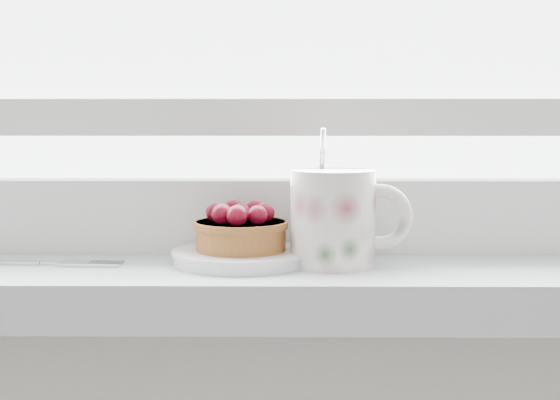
{
  "coord_description": "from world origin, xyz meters",
  "views": [
    {
      "loc": [
        0.05,
        1.21,
        1.07
      ],
      "look_at": [
        0.04,
        1.88,
        1.0
      ],
      "focal_mm": 50.0,
      "sensor_mm": 36.0,
      "label": 1
    }
  ],
  "objects_px": {
    "raspberry_tart": "(241,230)",
    "fork": "(25,262)",
    "saucer": "(241,257)",
    "floral_mug": "(336,216)"
  },
  "relations": [
    {
      "from": "floral_mug",
      "to": "saucer",
      "type": "bearing_deg",
      "value": 173.43
    },
    {
      "from": "saucer",
      "to": "fork",
      "type": "xyz_separation_m",
      "value": [
        -0.19,
        -0.01,
        -0.0
      ]
    },
    {
      "from": "raspberry_tart",
      "to": "fork",
      "type": "relative_size",
      "value": 0.48
    },
    {
      "from": "saucer",
      "to": "raspberry_tart",
      "type": "relative_size",
      "value": 1.48
    },
    {
      "from": "raspberry_tart",
      "to": "floral_mug",
      "type": "bearing_deg",
      "value": -6.58
    },
    {
      "from": "raspberry_tart",
      "to": "floral_mug",
      "type": "xyz_separation_m",
      "value": [
        0.08,
        -0.01,
        0.01
      ]
    },
    {
      "from": "floral_mug",
      "to": "fork",
      "type": "height_order",
      "value": "floral_mug"
    },
    {
      "from": "raspberry_tart",
      "to": "fork",
      "type": "height_order",
      "value": "raspberry_tart"
    },
    {
      "from": "saucer",
      "to": "floral_mug",
      "type": "height_order",
      "value": "floral_mug"
    },
    {
      "from": "raspberry_tart",
      "to": "saucer",
      "type": "bearing_deg",
      "value": -25.89
    }
  ]
}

